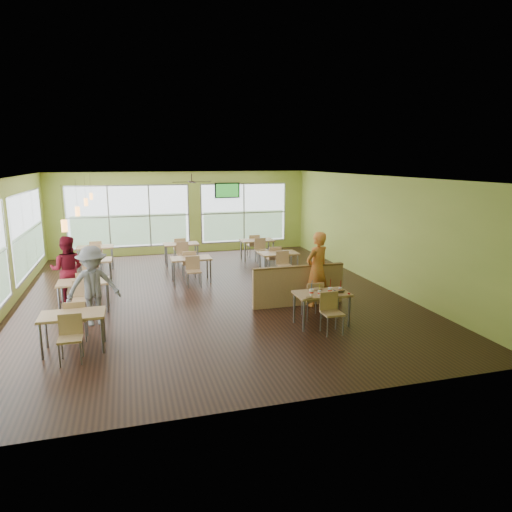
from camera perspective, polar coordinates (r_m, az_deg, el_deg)
The scene contains 20 objects.
room at distance 12.33m, azimuth -5.93°, elevation 2.33°, with size 12.00×12.04×3.20m.
window_bays at distance 15.22m, azimuth -17.85°, elevation 3.18°, with size 9.24×10.24×2.38m.
main_table at distance 10.31m, azimuth 8.23°, elevation -5.18°, with size 1.22×1.52×0.87m.
half_wall_divider at distance 11.62m, azimuth 5.31°, elevation -3.69°, with size 2.40×0.14×1.04m.
dining_tables at distance 14.06m, azimuth -11.28°, elevation -0.67°, with size 6.92×8.72×0.87m.
pendant_lights at distance 12.76m, azimuth -20.93°, elevation 5.81°, with size 0.11×7.31×0.86m.
ceiling_fan at distance 15.14m, azimuth -8.04°, elevation 9.18°, with size 1.25×1.25×0.29m.
tv_backwall at distance 18.33m, azimuth -3.62°, elevation 8.18°, with size 1.00×0.07×0.60m.
man_plaid at distance 11.56m, azimuth 7.64°, elevation -1.64°, with size 0.69×0.46×1.90m, color #F04D1A.
patron_maroon at distance 12.74m, azimuth -22.53°, elevation -1.56°, with size 0.85×0.66×1.74m, color #5D0C17.
patron_grey at distance 10.78m, azimuth -19.69°, elevation -3.54°, with size 1.16×0.67×1.79m, color slate.
cup_blue at distance 10.03m, azimuth 6.95°, elevation -4.48°, with size 0.10×0.10×0.37m.
cup_yellow at distance 10.04m, azimuth 7.93°, elevation -4.57°, with size 0.08×0.08×0.30m.
cup_red_near at distance 10.21m, azimuth 9.25°, elevation -4.25°, with size 0.10×0.10×0.36m.
cup_red_far at distance 10.34m, azimuth 10.49°, elevation -4.15°, with size 0.08×0.08×0.30m.
food_basket at distance 10.39m, azimuth 10.34°, elevation -4.24°, with size 0.26×0.26×0.06m.
ketchup_cup at distance 10.25m, azimuth 11.55°, elevation -4.63°, with size 0.05×0.05×0.02m, color #A30201.
wrapper_left at distance 9.84m, azimuth 6.69°, elevation -5.12°, with size 0.16×0.14×0.04m, color #9E764C.
wrapper_mid at distance 10.45m, azimuth 7.70°, elevation -4.09°, with size 0.22×0.20×0.05m, color #9E764C.
wrapper_right at distance 10.09m, azimuth 9.72°, elevation -4.80°, with size 0.14×0.12×0.03m, color #9E764C.
Camera 1 is at (-2.07, -11.98, 3.64)m, focal length 32.00 mm.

